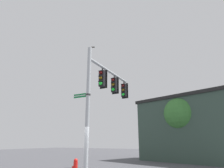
# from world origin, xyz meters

# --- Properties ---
(signal_pole) EXTENTS (0.22, 0.22, 7.12)m
(signal_pole) POSITION_xyz_m (0.00, 0.00, 3.56)
(signal_pole) COLOR #ADB2B7
(signal_pole) RESTS_ON ground
(mast_arm) EXTENTS (0.33, 5.24, 0.18)m
(mast_arm) POSITION_xyz_m (0.08, -2.62, 6.42)
(mast_arm) COLOR #ADB2B7
(traffic_light_nearest_pole) EXTENTS (0.54, 0.49, 1.31)m
(traffic_light_nearest_pole) POSITION_xyz_m (0.04, -1.49, 5.63)
(traffic_light_nearest_pole) COLOR black
(traffic_light_mid_inner) EXTENTS (0.54, 0.49, 1.31)m
(traffic_light_mid_inner) POSITION_xyz_m (0.09, -3.19, 5.63)
(traffic_light_mid_inner) COLOR black
(traffic_light_mid_outer) EXTENTS (0.54, 0.49, 1.31)m
(traffic_light_mid_outer) POSITION_xyz_m (0.14, -4.89, 5.63)
(traffic_light_mid_outer) COLOR black
(street_name_sign) EXTENTS (1.11, 0.26, 0.22)m
(street_name_sign) POSITION_xyz_m (0.28, 0.01, 4.26)
(street_name_sign) COLOR #147238
(bird_flying) EXTENTS (0.29, 0.40, 0.12)m
(bird_flying) POSITION_xyz_m (1.87, -3.01, 8.97)
(bird_flying) COLOR #4C4742
(storefront_building) EXTENTS (10.45, 8.41, 5.90)m
(storefront_building) POSITION_xyz_m (-3.63, -11.99, 2.96)
(storefront_building) COLOR #33473D
(storefront_building) RESTS_ON ground
(tree_by_storefront) EXTENTS (3.23, 3.23, 5.83)m
(tree_by_storefront) POSITION_xyz_m (-3.09, -10.32, 4.19)
(tree_by_storefront) COLOR #4C3823
(tree_by_storefront) RESTS_ON ground
(fire_hydrant) EXTENTS (0.35, 0.24, 0.82)m
(fire_hydrant) POSITION_xyz_m (1.39, -0.92, 0.42)
(fire_hydrant) COLOR red
(fire_hydrant) RESTS_ON ground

